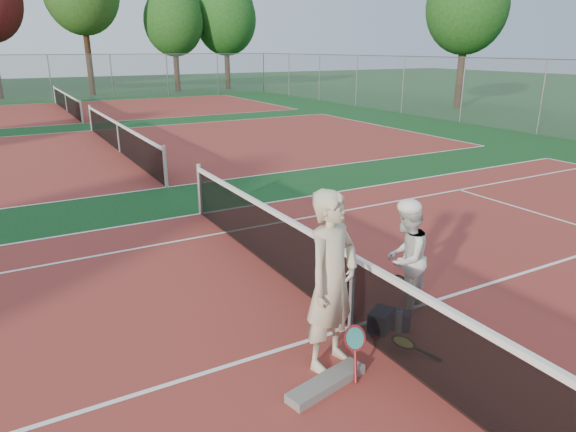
{
  "coord_description": "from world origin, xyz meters",
  "views": [
    {
      "loc": [
        -3.57,
        -4.69,
        3.44
      ],
      "look_at": [
        0.0,
        1.64,
        1.05
      ],
      "focal_mm": 32.0,
      "sensor_mm": 36.0,
      "label": 1
    }
  ],
  "objects_px": {
    "racket_red": "(354,350)",
    "sports_bag_purple": "(399,320)",
    "player_b": "(406,258)",
    "racket_black_held": "(402,292)",
    "player_a": "(332,281)",
    "net_main": "(352,292)",
    "racket_spare": "(403,345)",
    "sports_bag_navy": "(381,320)",
    "water_bottle": "(399,321)"
  },
  "relations": [
    {
      "from": "racket_red",
      "to": "sports_bag_purple",
      "type": "relative_size",
      "value": 1.9
    },
    {
      "from": "player_b",
      "to": "racket_black_held",
      "type": "distance_m",
      "value": 0.5
    },
    {
      "from": "player_a",
      "to": "net_main",
      "type": "bearing_deg",
      "value": 17.07
    },
    {
      "from": "racket_black_held",
      "to": "racket_spare",
      "type": "height_order",
      "value": "racket_black_held"
    },
    {
      "from": "sports_bag_navy",
      "to": "racket_spare",
      "type": "bearing_deg",
      "value": -98.35
    },
    {
      "from": "net_main",
      "to": "racket_black_held",
      "type": "distance_m",
      "value": 0.94
    },
    {
      "from": "net_main",
      "to": "racket_spare",
      "type": "xyz_separation_m",
      "value": [
        0.23,
        -0.74,
        -0.43
      ]
    },
    {
      "from": "player_b",
      "to": "sports_bag_purple",
      "type": "distance_m",
      "value": 0.83
    },
    {
      "from": "racket_black_held",
      "to": "sports_bag_navy",
      "type": "distance_m",
      "value": 0.68
    },
    {
      "from": "racket_red",
      "to": "net_main",
      "type": "bearing_deg",
      "value": -3.44
    },
    {
      "from": "racket_spare",
      "to": "sports_bag_navy",
      "type": "xyz_separation_m",
      "value": [
        0.07,
        0.51,
        0.06
      ]
    },
    {
      "from": "net_main",
      "to": "racket_spare",
      "type": "height_order",
      "value": "net_main"
    },
    {
      "from": "player_b",
      "to": "racket_red",
      "type": "distance_m",
      "value": 1.74
    },
    {
      "from": "player_b",
      "to": "sports_bag_navy",
      "type": "height_order",
      "value": "player_b"
    },
    {
      "from": "sports_bag_purple",
      "to": "water_bottle",
      "type": "height_order",
      "value": "water_bottle"
    },
    {
      "from": "player_a",
      "to": "racket_spare",
      "type": "distance_m",
      "value": 1.33
    },
    {
      "from": "sports_bag_navy",
      "to": "net_main",
      "type": "bearing_deg",
      "value": 143.15
    },
    {
      "from": "racket_spare",
      "to": "sports_bag_navy",
      "type": "distance_m",
      "value": 0.52
    },
    {
      "from": "player_b",
      "to": "net_main",
      "type": "bearing_deg",
      "value": -25.38
    },
    {
      "from": "player_b",
      "to": "racket_black_held",
      "type": "relative_size",
      "value": 2.89
    },
    {
      "from": "racket_spare",
      "to": "sports_bag_navy",
      "type": "relative_size",
      "value": 1.71
    },
    {
      "from": "racket_spare",
      "to": "water_bottle",
      "type": "bearing_deg",
      "value": -64.84
    },
    {
      "from": "net_main",
      "to": "player_b",
      "type": "bearing_deg",
      "value": 3.77
    },
    {
      "from": "racket_black_held",
      "to": "water_bottle",
      "type": "relative_size",
      "value": 1.75
    },
    {
      "from": "player_b",
      "to": "water_bottle",
      "type": "xyz_separation_m",
      "value": [
        -0.45,
        -0.44,
        -0.61
      ]
    },
    {
      "from": "net_main",
      "to": "water_bottle",
      "type": "bearing_deg",
      "value": -38.64
    },
    {
      "from": "player_a",
      "to": "racket_black_held",
      "type": "xyz_separation_m",
      "value": [
        1.57,
        0.58,
        -0.76
      ]
    },
    {
      "from": "racket_black_held",
      "to": "water_bottle",
      "type": "bearing_deg",
      "value": 35.73
    },
    {
      "from": "sports_bag_navy",
      "to": "sports_bag_purple",
      "type": "bearing_deg",
      "value": -18.91
    },
    {
      "from": "racket_spare",
      "to": "water_bottle",
      "type": "height_order",
      "value": "water_bottle"
    },
    {
      "from": "racket_spare",
      "to": "water_bottle",
      "type": "xyz_separation_m",
      "value": [
        0.24,
        0.36,
        0.07
      ]
    },
    {
      "from": "racket_spare",
      "to": "sports_bag_purple",
      "type": "distance_m",
      "value": 0.53
    },
    {
      "from": "player_a",
      "to": "water_bottle",
      "type": "bearing_deg",
      "value": -13.66
    },
    {
      "from": "racket_black_held",
      "to": "sports_bag_purple",
      "type": "relative_size",
      "value": 1.85
    },
    {
      "from": "sports_bag_purple",
      "to": "water_bottle",
      "type": "xyz_separation_m",
      "value": [
        -0.07,
        -0.07,
        0.03
      ]
    },
    {
      "from": "player_a",
      "to": "sports_bag_navy",
      "type": "distance_m",
      "value": 1.35
    },
    {
      "from": "sports_bag_navy",
      "to": "water_bottle",
      "type": "xyz_separation_m",
      "value": [
        0.17,
        -0.15,
        0.01
      ]
    },
    {
      "from": "racket_spare",
      "to": "player_a",
      "type": "bearing_deg",
      "value": 44.41
    },
    {
      "from": "player_a",
      "to": "racket_spare",
      "type": "xyz_separation_m",
      "value": [
        0.9,
        -0.23,
        -0.95
      ]
    },
    {
      "from": "racket_red",
      "to": "racket_spare",
      "type": "relative_size",
      "value": 0.91
    },
    {
      "from": "net_main",
      "to": "player_b",
      "type": "height_order",
      "value": "player_b"
    },
    {
      "from": "sports_bag_purple",
      "to": "player_b",
      "type": "bearing_deg",
      "value": 44.28
    },
    {
      "from": "sports_bag_purple",
      "to": "water_bottle",
      "type": "relative_size",
      "value": 0.94
    },
    {
      "from": "net_main",
      "to": "player_a",
      "type": "bearing_deg",
      "value": -142.7
    },
    {
      "from": "player_b",
      "to": "racket_spare",
      "type": "relative_size",
      "value": 2.56
    },
    {
      "from": "net_main",
      "to": "water_bottle",
      "type": "height_order",
      "value": "net_main"
    },
    {
      "from": "racket_spare",
      "to": "sports_bag_purple",
      "type": "bearing_deg",
      "value": -66.94
    },
    {
      "from": "racket_red",
      "to": "sports_bag_purple",
      "type": "height_order",
      "value": "racket_red"
    },
    {
      "from": "player_a",
      "to": "sports_bag_purple",
      "type": "height_order",
      "value": "player_a"
    },
    {
      "from": "player_a",
      "to": "water_bottle",
      "type": "relative_size",
      "value": 6.85
    }
  ]
}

